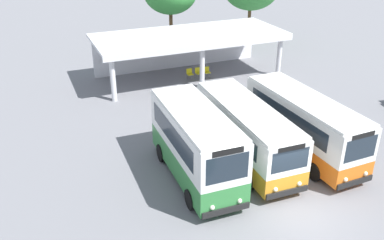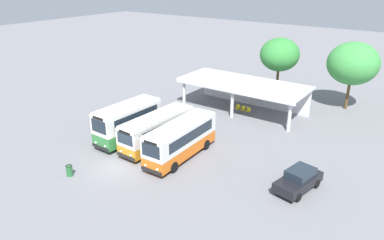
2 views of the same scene
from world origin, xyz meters
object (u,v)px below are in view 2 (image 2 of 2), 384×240
object	(u,v)px
city_bus_middle_cream	(181,139)
waiting_chair_second_from_end	(243,109)
city_bus_nearest_orange	(128,121)
parked_car_flank	(299,180)
waiting_chair_end_by_column	(238,108)
city_bus_second_in_row	(158,129)
waiting_chair_middle_seat	(248,110)
litter_bin_apron	(69,171)

from	to	relation	value
city_bus_middle_cream	waiting_chair_second_from_end	xyz separation A→B (m)	(-0.60, 12.28, -1.22)
city_bus_nearest_orange	parked_car_flank	bearing A→B (deg)	3.83
city_bus_middle_cream	waiting_chair_second_from_end	size ratio (longest dim) A/B	9.29
city_bus_nearest_orange	waiting_chair_end_by_column	size ratio (longest dim) A/B	8.03
waiting_chair_end_by_column	parked_car_flank	bearing A→B (deg)	-45.35
city_bus_second_in_row	parked_car_flank	bearing A→B (deg)	1.79
city_bus_nearest_orange	waiting_chair_middle_seat	xyz separation A→B (m)	(6.15, 12.30, -1.39)
waiting_chair_end_by_column	litter_bin_apron	bearing A→B (deg)	-101.17
city_bus_middle_cream	parked_car_flank	distance (m)	10.02
city_bus_middle_cream	waiting_chair_second_from_end	bearing A→B (deg)	92.78
city_bus_nearest_orange	waiting_chair_second_from_end	distance (m)	13.61
city_bus_second_in_row	waiting_chair_second_from_end	world-z (taller)	city_bus_second_in_row
city_bus_nearest_orange	city_bus_middle_cream	size ratio (longest dim) A/B	0.86
waiting_chair_middle_seat	waiting_chair_second_from_end	bearing A→B (deg)	172.76
city_bus_nearest_orange	city_bus_middle_cream	xyz separation A→B (m)	(6.06, 0.11, -0.17)
city_bus_nearest_orange	litter_bin_apron	bearing A→B (deg)	-83.24
waiting_chair_end_by_column	waiting_chair_middle_seat	distance (m)	1.38
parked_car_flank	waiting_chair_second_from_end	xyz separation A→B (m)	(-10.52, 11.31, -0.30)
waiting_chair_second_from_end	waiting_chair_middle_seat	world-z (taller)	same
city_bus_second_in_row	city_bus_middle_cream	bearing A→B (deg)	-10.38
parked_car_flank	waiting_chair_middle_seat	world-z (taller)	parked_car_flank
city_bus_second_in_row	waiting_chair_second_from_end	xyz separation A→B (m)	(2.44, 11.72, -1.12)
city_bus_second_in_row	waiting_chair_second_from_end	size ratio (longest dim) A/B	9.38
city_bus_nearest_orange	waiting_chair_middle_seat	bearing A→B (deg)	63.42
city_bus_nearest_orange	waiting_chair_middle_seat	world-z (taller)	city_bus_nearest_orange
city_bus_nearest_orange	city_bus_middle_cream	bearing A→B (deg)	1.04
waiting_chair_end_by_column	waiting_chair_middle_seat	size ratio (longest dim) A/B	1.00
litter_bin_apron	waiting_chair_second_from_end	bearing A→B (deg)	76.91
waiting_chair_second_from_end	parked_car_flank	bearing A→B (deg)	-47.08
waiting_chair_middle_seat	city_bus_nearest_orange	bearing A→B (deg)	-116.58
parked_car_flank	litter_bin_apron	distance (m)	17.31
city_bus_nearest_orange	waiting_chair_end_by_column	distance (m)	13.38
city_bus_middle_cream	waiting_chair_middle_seat	world-z (taller)	city_bus_middle_cream
parked_car_flank	litter_bin_apron	size ratio (longest dim) A/B	4.79
city_bus_second_in_row	waiting_chair_end_by_column	distance (m)	11.93
city_bus_nearest_orange	city_bus_second_in_row	world-z (taller)	city_bus_nearest_orange
city_bus_middle_cream	waiting_chair_end_by_column	xyz separation A→B (m)	(-1.28, 12.31, -1.22)
city_bus_second_in_row	waiting_chair_end_by_column	size ratio (longest dim) A/B	9.38
city_bus_second_in_row	waiting_chair_middle_seat	world-z (taller)	city_bus_second_in_row
city_bus_second_in_row	parked_car_flank	size ratio (longest dim) A/B	1.87
city_bus_nearest_orange	waiting_chair_second_from_end	size ratio (longest dim) A/B	8.03
litter_bin_apron	parked_car_flank	bearing A→B (deg)	29.16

